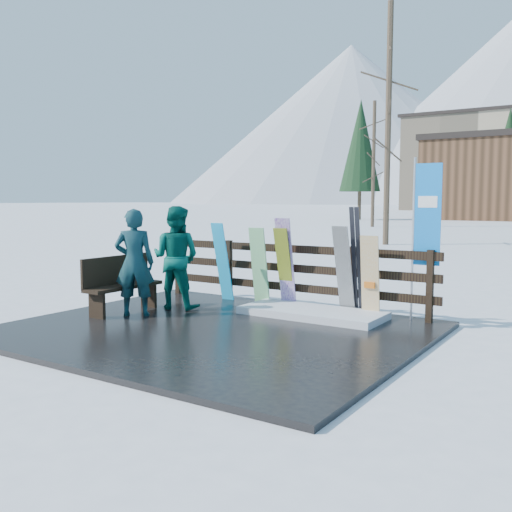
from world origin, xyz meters
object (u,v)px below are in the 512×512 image
Objects in this scene: rental_flag at (424,221)px; snowboard_3 at (286,263)px; snowboard_5 at (370,277)px; person_front at (134,263)px; snowboard_0 at (222,262)px; person_back at (176,258)px; snowboard_1 at (259,266)px; snowboard_2 at (285,268)px; bench at (121,282)px; snowboard_4 at (344,271)px.

snowboard_3 is at bearing -173.48° from rental_flag.
person_front is (-3.36, -1.94, 0.21)m from snowboard_5.
person_back is at bearing -102.22° from snowboard_0.
snowboard_0 is at bearing 180.00° from snowboard_1.
snowboard_2 is 1.94m from person_back.
person_back is at bearing -135.09° from person_front.
snowboard_1 is at bearing 48.10° from bench.
rental_flag is at bearing 5.28° from snowboard_1.
snowboard_2 is 1.61m from snowboard_5.
snowboard_4 is at bearing 0.00° from snowboard_3.
snowboard_0 reaches higher than snowboard_5.
snowboard_3 is (0.02, 0.00, 0.09)m from snowboard_2.
person_front is at bearing 65.77° from person_back.
snowboard_3 is at bearing 180.00° from snowboard_4.
snowboard_0 is 1.99m from person_front.
snowboard_3 is at bearing -168.00° from person_front.
snowboard_2 is 0.09m from snowboard_3.
person_back reaches higher than snowboard_2.
snowboard_3 is 1.13m from snowboard_4.
snowboard_3 is at bearing -161.44° from person_back.
snowboard_3 reaches higher than snowboard_5.
snowboard_4 reaches higher than snowboard_1.
snowboard_4 is at bearing 180.00° from snowboard_5.
person_front is at bearing -149.97° from snowboard_5.
rental_flag is at bearing 172.52° from person_front.
snowboard_1 is at bearing -0.00° from snowboard_0.
rental_flag reaches higher than snowboard_3.
snowboard_0 is 3.86m from rental_flag.
snowboard_0 is at bearing 180.00° from snowboard_3.
rental_flag is (1.24, 0.27, 0.85)m from snowboard_4.
snowboard_3 is 2.63m from person_front.
snowboard_5 is (3.80, 1.84, 0.16)m from bench.
person_back is at bearing -161.43° from rental_flag.
snowboard_0 is 0.86× the size of person_front.
snowboard_4 is at bearing 28.93° from bench.
snowboard_2 is at bearing -0.00° from snowboard_0.
snowboard_1 is 3.06m from rental_flag.
person_front is at bearing -122.04° from snowboard_1.
bench is 0.98× the size of snowboard_0.
person_front is (-1.77, -1.94, 0.09)m from snowboard_3.
snowboard_2 is (1.37, -0.00, -0.03)m from snowboard_0.
bench is 0.58× the size of rental_flag.
snowboard_0 is at bearing 180.00° from snowboard_2.
snowboard_1 is at bearing -149.79° from person_back.
rental_flag is (2.36, 0.27, 0.80)m from snowboard_3.
bench is 4.23m from snowboard_5.
snowboard_0 is 0.94× the size of snowboard_3.
person_back reaches higher than snowboard_1.
snowboard_2 is 0.95× the size of snowboard_4.
snowboard_5 is at bearing -0.00° from snowboard_3.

